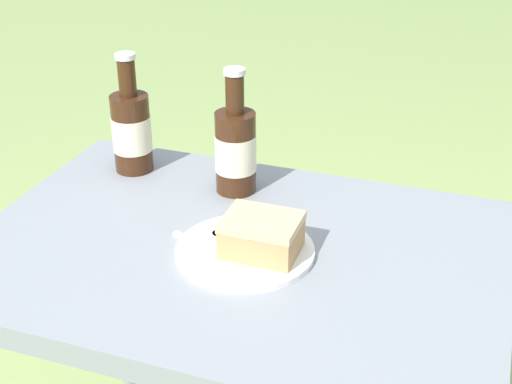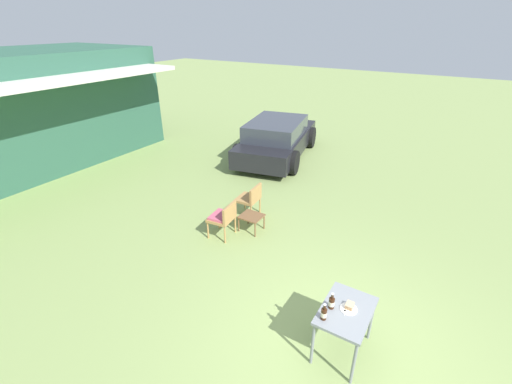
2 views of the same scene
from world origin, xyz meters
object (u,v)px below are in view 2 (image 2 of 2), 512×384
Objects in this scene: wicker_chair_plain at (250,198)px; garden_side_table at (251,217)px; cake_on_plate at (349,307)px; patio_table at (346,315)px; wicker_chair_cushioned at (223,217)px; cola_bottle_far at (324,314)px; cola_bottle_near at (332,303)px; parked_car at (277,139)px.

wicker_chair_plain is 0.65m from garden_side_table.
cake_on_plate is at bearing 47.72° from wicker_chair_plain.
wicker_chair_plain is 3.91m from patio_table.
garden_side_table is (0.50, -0.37, -0.15)m from wicker_chair_cushioned.
patio_table is 0.40m from cola_bottle_far.
garden_side_table is 3.32m from patio_table.
garden_side_table is at bearing 30.39° from wicker_chair_plain.
cola_bottle_near reaches higher than garden_side_table.
patio_table is at bearing 154.46° from cake_on_plate.
cola_bottle_far is (-1.73, -2.85, 0.37)m from wicker_chair_cushioned.
cola_bottle_far is at bearing -131.94° from garden_side_table.
wicker_chair_plain is at bearing 51.10° from patio_table.
wicker_chair_plain is (1.02, -0.02, -0.00)m from wicker_chair_cushioned.
parked_car is 5.73× the size of wicker_chair_cushioned.
parked_car is at bearing 35.24° from patio_table.
wicker_chair_cushioned is at bearing 142.90° from garden_side_table.
cola_bottle_near is at bearing -128.73° from garden_side_table.
cake_on_plate is (0.04, -0.02, 0.11)m from patio_table.
cola_bottle_far is at bearing 145.60° from patio_table.
wicker_chair_plain is 3.41× the size of cake_on_plate.
parked_car is 7.55m from cola_bottle_near.
wicker_chair_plain is 3.90m from cake_on_plate.
wicker_chair_plain is at bearing 51.72° from cake_on_plate.
cola_bottle_near is at bearing 110.81° from patio_table.
wicker_chair_plain is at bearing 45.90° from cola_bottle_far.
patio_table is (-1.43, -3.05, 0.19)m from wicker_chair_cushioned.
parked_car is 4.95m from wicker_chair_cushioned.
patio_table is at bearing -125.76° from garden_side_table.
wicker_chair_plain reaches higher than patio_table.
garden_side_table is (-4.27, -1.70, -0.31)m from parked_car.
parked_car is 19.56× the size of cake_on_plate.
parked_car is 3.99m from wicker_chair_plain.
cola_bottle_near reaches higher than patio_table.
wicker_chair_cushioned is 3.24× the size of cola_bottle_far.
wicker_chair_cushioned is at bearing 64.85° from patio_table.
cake_on_plate is at bearing -125.01° from garden_side_table.
wicker_chair_plain is 0.88× the size of patio_table.
cake_on_plate is at bearing -61.74° from cola_bottle_near.
patio_table is 0.12m from cake_on_plate.
cola_bottle_near is (-1.50, -2.87, 0.37)m from wicker_chair_cushioned.
parked_car is 7.59m from patio_table.
cola_bottle_far is (-2.75, -2.83, 0.37)m from wicker_chair_plain.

